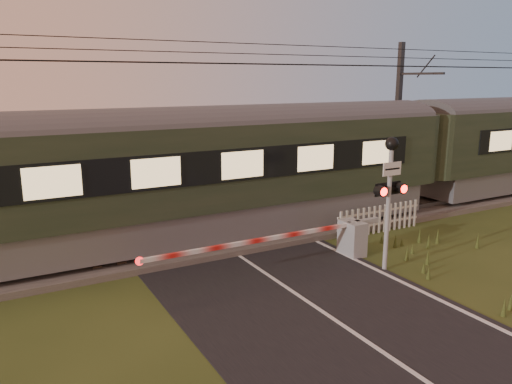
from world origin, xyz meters
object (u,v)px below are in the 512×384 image
catenary_mast (399,117)px  picket_fence (379,219)px  train (414,152)px  boom_gate (341,238)px  crossing_signal (390,180)px

catenary_mast → picket_fence: bearing=-138.5°
train → catenary_mast: bearing=59.9°
train → boom_gate: size_ratio=5.78×
picket_fence → crossing_signal: bearing=-129.7°
crossing_signal → picket_fence: (2.14, 2.58, -2.00)m
picket_fence → catenary_mast: catenary_mast is taller
train → crossing_signal: 7.10m
boom_gate → crossing_signal: bearing=-72.0°
catenary_mast → train: bearing=-120.1°
crossing_signal → catenary_mast: (6.80, 6.70, 0.94)m
crossing_signal → catenary_mast: bearing=44.6°
boom_gate → crossing_signal: (0.44, -1.35, 1.90)m
boom_gate → picket_fence: bearing=25.5°
train → catenary_mast: catenary_mast is taller
boom_gate → crossing_signal: 2.37m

